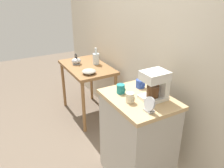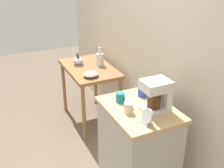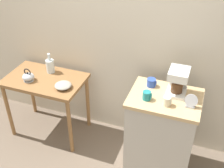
# 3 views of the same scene
# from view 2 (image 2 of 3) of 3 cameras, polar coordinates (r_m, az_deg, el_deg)

# --- Properties ---
(ground_plane) EXTENTS (8.00, 8.00, 0.00)m
(ground_plane) POSITION_cam_2_polar(r_m,az_deg,el_deg) (3.34, -1.01, -13.10)
(ground_plane) COLOR #6B5B4C
(back_wall) EXTENTS (4.40, 0.10, 2.80)m
(back_wall) POSITION_cam_2_polar(r_m,az_deg,el_deg) (2.84, 8.21, 11.29)
(back_wall) COLOR beige
(back_wall) RESTS_ON ground_plane
(wooden_table) EXTENTS (0.89, 0.56, 0.77)m
(wooden_table) POSITION_cam_2_polar(r_m,az_deg,el_deg) (3.57, -4.64, 1.90)
(wooden_table) COLOR olive
(wooden_table) RESTS_ON ground_plane
(kitchen_counter) EXTENTS (0.68, 0.52, 0.92)m
(kitchen_counter) POSITION_cam_2_polar(r_m,az_deg,el_deg) (2.56, 5.26, -13.76)
(kitchen_counter) COLOR #BCB7AD
(kitchen_counter) RESTS_ON ground_plane
(bowl_stoneware) EXTENTS (0.18, 0.18, 0.06)m
(bowl_stoneware) POSITION_cam_2_polar(r_m,az_deg,el_deg) (3.23, -4.42, 2.03)
(bowl_stoneware) COLOR #9E998C
(bowl_stoneware) RESTS_ON wooden_table
(teakettle) EXTENTS (0.16, 0.13, 0.16)m
(teakettle) POSITION_cam_2_polar(r_m,az_deg,el_deg) (3.60, -6.99, 4.68)
(teakettle) COLOR #B2B5BA
(teakettle) RESTS_ON wooden_table
(glass_carafe_vase) EXTENTS (0.09, 0.09, 0.24)m
(glass_carafe_vase) POSITION_cam_2_polar(r_m,az_deg,el_deg) (3.55, -2.50, 5.15)
(glass_carafe_vase) COLOR silver
(glass_carafe_vase) RESTS_ON wooden_table
(coffee_maker) EXTENTS (0.18, 0.22, 0.26)m
(coffee_maker) POSITION_cam_2_polar(r_m,az_deg,el_deg) (2.23, 9.36, -2.00)
(coffee_maker) COLOR white
(coffee_maker) RESTS_ON kitchen_counter
(mug_dark_teal) EXTENTS (0.08, 0.08, 0.08)m
(mug_dark_teal) POSITION_cam_2_polar(r_m,az_deg,el_deg) (2.36, 1.71, -2.75)
(mug_dark_teal) COLOR teal
(mug_dark_teal) RESTS_ON kitchen_counter
(mug_small_cream) EXTENTS (0.08, 0.07, 0.09)m
(mug_small_cream) POSITION_cam_2_polar(r_m,az_deg,el_deg) (2.20, 3.42, -4.95)
(mug_small_cream) COLOR beige
(mug_small_cream) RESTS_ON kitchen_counter
(mug_blue) EXTENTS (0.09, 0.09, 0.08)m
(mug_blue) POSITION_cam_2_polar(r_m,az_deg,el_deg) (2.47, 6.33, -1.60)
(mug_blue) COLOR #2D4CAD
(mug_blue) RESTS_ON kitchen_counter
(table_clock) EXTENTS (0.12, 0.06, 0.13)m
(table_clock) POSITION_cam_2_polar(r_m,az_deg,el_deg) (2.07, 7.29, -6.85)
(table_clock) COLOR #B2B5BA
(table_clock) RESTS_ON kitchen_counter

